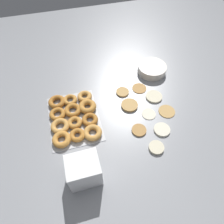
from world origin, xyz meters
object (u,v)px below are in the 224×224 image
pancake_3 (162,130)px  pancake_6 (139,130)px  pancake_1 (149,114)px  pancake_4 (130,105)px  pancake_0 (156,148)px  pancake_2 (123,92)px  pancake_7 (139,88)px  batter_bowl (152,69)px  container_stack (84,170)px  pancake_8 (167,111)px  pancake_5 (154,97)px  donut_tray (74,117)px

pancake_3 → pancake_6: size_ratio=1.11×
pancake_1 → pancake_4: pancake_4 is taller
pancake_0 → pancake_6: pancake_0 is taller
pancake_4 → pancake_2: bearing=-176.0°
pancake_7 → batter_bowl: 0.21m
pancake_3 → pancake_7: (-0.36, -0.01, -0.00)m
pancake_6 → container_stack: size_ratio=0.54×
pancake_8 → pancake_0: bearing=-37.0°
batter_bowl → container_stack: size_ratio=1.27×
pancake_8 → batter_bowl: bearing=172.7°
pancake_5 → pancake_7: size_ratio=1.11×
pancake_5 → pancake_8: bearing=13.4°
donut_tray → pancake_0: bearing=51.8°
pancake_1 → pancake_7: (-0.23, 0.02, 0.00)m
pancake_0 → pancake_2: pancake_0 is taller
pancake_7 → container_stack: size_ratio=0.60×
pancake_0 → batter_bowl: (-0.60, 0.22, 0.02)m
pancake_0 → pancake_3: size_ratio=0.89×
pancake_8 → pancake_2: bearing=-135.9°
batter_bowl → pancake_4: bearing=-44.4°
pancake_1 → donut_tray: donut_tray is taller
pancake_7 → pancake_3: bearing=2.0°
pancake_6 → donut_tray: size_ratio=0.21×
pancake_2 → pancake_6: bearing=0.7°
donut_tray → container_stack: container_stack is taller
pancake_8 → donut_tray: size_ratio=0.26×
pancake_0 → donut_tray: size_ratio=0.21×
pancake_6 → batter_bowl: batter_bowl is taller
pancake_0 → container_stack: container_stack is taller
pancake_1 → batter_bowl: (-0.37, 0.17, 0.02)m
pancake_4 → pancake_6: 0.20m
pancake_2 → pancake_6: 0.32m
donut_tray → pancake_4: bearing=90.7°
pancake_0 → donut_tray: bearing=-128.2°
pancake_6 → container_stack: (0.19, -0.36, 0.08)m
pancake_3 → batter_bowl: 0.52m
donut_tray → container_stack: 0.38m
pancake_5 → batter_bowl: (-0.24, 0.08, 0.02)m
container_stack → pancake_7: bearing=136.8°
pancake_8 → donut_tray: (-0.10, -0.58, 0.01)m
pancake_4 → pancake_0: bearing=8.4°
pancake_5 → pancake_6: (0.22, -0.19, -0.00)m
pancake_0 → pancake_8: pancake_0 is taller
pancake_3 → container_stack: size_ratio=0.59×
pancake_6 → pancake_5: bearing=139.8°
pancake_1 → pancake_2: (-0.22, -0.11, 0.00)m
donut_tray → batter_bowl: bearing=113.6°
pancake_2 → container_stack: container_stack is taller
pancake_5 → batter_bowl: bearing=161.5°
batter_bowl → container_stack: (0.65, -0.63, 0.05)m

